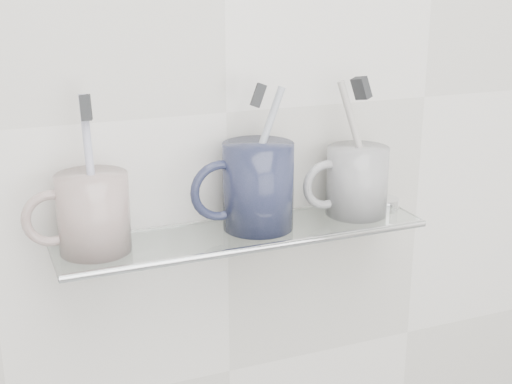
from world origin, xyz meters
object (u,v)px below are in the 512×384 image
mug_left (94,213)px  mug_center (258,186)px  shelf_glass (243,234)px  mug_right (357,181)px

mug_left → mug_center: 0.22m
shelf_glass → mug_left: 0.20m
shelf_glass → mug_right: (0.18, 0.00, 0.05)m
shelf_glass → mug_right: bearing=1.6°
mug_center → mug_right: bearing=19.4°
mug_center → mug_right: size_ratio=1.20×
shelf_glass → mug_center: (0.02, 0.00, 0.06)m
mug_left → mug_right: mug_left is taller
mug_left → mug_right: size_ratio=1.01×
shelf_glass → mug_center: 0.07m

